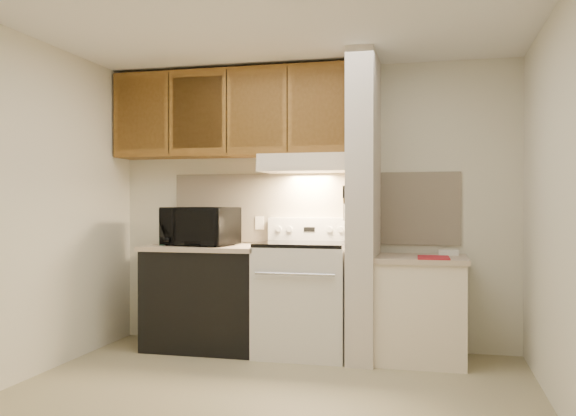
% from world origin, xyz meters
% --- Properties ---
extents(floor, '(3.60, 3.60, 0.00)m').
position_xyz_m(floor, '(0.00, 0.00, 0.00)').
color(floor, tan).
rests_on(floor, ground).
extents(ceiling, '(3.60, 3.60, 0.00)m').
position_xyz_m(ceiling, '(0.00, 0.00, 2.50)').
color(ceiling, white).
rests_on(ceiling, wall_back).
extents(wall_back, '(3.60, 2.50, 0.02)m').
position_xyz_m(wall_back, '(0.00, 1.50, 1.25)').
color(wall_back, beige).
rests_on(wall_back, floor).
extents(wall_left, '(0.02, 3.00, 2.50)m').
position_xyz_m(wall_left, '(-1.80, 0.00, 1.25)').
color(wall_left, beige).
rests_on(wall_left, floor).
extents(wall_right, '(0.02, 3.00, 2.50)m').
position_xyz_m(wall_right, '(1.80, 0.00, 1.25)').
color(wall_right, beige).
rests_on(wall_right, floor).
extents(backsplash, '(2.60, 0.02, 0.63)m').
position_xyz_m(backsplash, '(0.00, 1.49, 1.24)').
color(backsplash, '#F9E5C6').
rests_on(backsplash, wall_back).
extents(range_body, '(0.76, 0.65, 0.92)m').
position_xyz_m(range_body, '(0.00, 1.16, 0.46)').
color(range_body, silver).
rests_on(range_body, floor).
extents(oven_window, '(0.50, 0.01, 0.30)m').
position_xyz_m(oven_window, '(0.00, 0.84, 0.50)').
color(oven_window, black).
rests_on(oven_window, range_body).
extents(oven_handle, '(0.65, 0.02, 0.02)m').
position_xyz_m(oven_handle, '(0.00, 0.80, 0.72)').
color(oven_handle, silver).
rests_on(oven_handle, range_body).
extents(cooktop, '(0.74, 0.64, 0.03)m').
position_xyz_m(cooktop, '(0.00, 1.16, 0.94)').
color(cooktop, black).
rests_on(cooktop, range_body).
extents(range_backguard, '(0.76, 0.08, 0.20)m').
position_xyz_m(range_backguard, '(0.00, 1.44, 1.05)').
color(range_backguard, silver).
rests_on(range_backguard, range_body).
extents(range_display, '(0.10, 0.01, 0.04)m').
position_xyz_m(range_display, '(0.00, 1.40, 1.05)').
color(range_display, black).
rests_on(range_display, range_backguard).
extents(range_knob_left_outer, '(0.05, 0.02, 0.05)m').
position_xyz_m(range_knob_left_outer, '(-0.28, 1.40, 1.05)').
color(range_knob_left_outer, silver).
rests_on(range_knob_left_outer, range_backguard).
extents(range_knob_left_inner, '(0.05, 0.02, 0.05)m').
position_xyz_m(range_knob_left_inner, '(-0.18, 1.40, 1.05)').
color(range_knob_left_inner, silver).
rests_on(range_knob_left_inner, range_backguard).
extents(range_knob_right_inner, '(0.05, 0.02, 0.05)m').
position_xyz_m(range_knob_right_inner, '(0.18, 1.40, 1.05)').
color(range_knob_right_inner, silver).
rests_on(range_knob_right_inner, range_backguard).
extents(range_knob_right_outer, '(0.05, 0.02, 0.05)m').
position_xyz_m(range_knob_right_outer, '(0.28, 1.40, 1.05)').
color(range_knob_right_outer, silver).
rests_on(range_knob_right_outer, range_backguard).
extents(dishwasher_front, '(1.00, 0.63, 0.87)m').
position_xyz_m(dishwasher_front, '(-0.88, 1.17, 0.43)').
color(dishwasher_front, black).
rests_on(dishwasher_front, floor).
extents(left_countertop, '(1.04, 0.67, 0.04)m').
position_xyz_m(left_countertop, '(-0.88, 1.17, 0.89)').
color(left_countertop, '#C1AC94').
rests_on(left_countertop, dishwasher_front).
extents(spoon_rest, '(0.23, 0.13, 0.02)m').
position_xyz_m(spoon_rest, '(-0.99, 1.36, 0.92)').
color(spoon_rest, black).
rests_on(spoon_rest, left_countertop).
extents(teal_jar, '(0.13, 0.13, 0.11)m').
position_xyz_m(teal_jar, '(-1.23, 1.06, 0.97)').
color(teal_jar, '#255C51').
rests_on(teal_jar, left_countertop).
extents(outlet, '(0.08, 0.01, 0.12)m').
position_xyz_m(outlet, '(-0.48, 1.48, 1.10)').
color(outlet, '#F0E1C8').
rests_on(outlet, backsplash).
extents(microwave, '(0.67, 0.51, 0.33)m').
position_xyz_m(microwave, '(-0.93, 1.15, 1.08)').
color(microwave, black).
rests_on(microwave, left_countertop).
extents(partition_pillar, '(0.22, 0.70, 2.50)m').
position_xyz_m(partition_pillar, '(0.51, 1.15, 1.25)').
color(partition_pillar, beige).
rests_on(partition_pillar, floor).
extents(pillar_trim, '(0.01, 0.70, 0.04)m').
position_xyz_m(pillar_trim, '(0.39, 1.15, 1.30)').
color(pillar_trim, brown).
rests_on(pillar_trim, partition_pillar).
extents(knife_strip, '(0.02, 0.42, 0.04)m').
position_xyz_m(knife_strip, '(0.39, 1.10, 1.32)').
color(knife_strip, black).
rests_on(knife_strip, partition_pillar).
extents(knife_blade_a, '(0.01, 0.03, 0.16)m').
position_xyz_m(knife_blade_a, '(0.38, 0.93, 1.22)').
color(knife_blade_a, silver).
rests_on(knife_blade_a, knife_strip).
extents(knife_handle_a, '(0.02, 0.02, 0.10)m').
position_xyz_m(knife_handle_a, '(0.38, 0.93, 1.37)').
color(knife_handle_a, black).
rests_on(knife_handle_a, knife_strip).
extents(knife_blade_b, '(0.01, 0.04, 0.18)m').
position_xyz_m(knife_blade_b, '(0.38, 1.03, 1.21)').
color(knife_blade_b, silver).
rests_on(knife_blade_b, knife_strip).
extents(knife_handle_b, '(0.02, 0.02, 0.10)m').
position_xyz_m(knife_handle_b, '(0.38, 1.01, 1.37)').
color(knife_handle_b, black).
rests_on(knife_handle_b, knife_strip).
extents(knife_blade_c, '(0.01, 0.04, 0.20)m').
position_xyz_m(knife_blade_c, '(0.38, 1.11, 1.20)').
color(knife_blade_c, silver).
rests_on(knife_blade_c, knife_strip).
extents(knife_handle_c, '(0.02, 0.02, 0.10)m').
position_xyz_m(knife_handle_c, '(0.38, 1.11, 1.37)').
color(knife_handle_c, black).
rests_on(knife_handle_c, knife_strip).
extents(knife_blade_d, '(0.01, 0.04, 0.16)m').
position_xyz_m(knife_blade_d, '(0.38, 1.17, 1.22)').
color(knife_blade_d, silver).
rests_on(knife_blade_d, knife_strip).
extents(knife_handle_d, '(0.02, 0.02, 0.10)m').
position_xyz_m(knife_handle_d, '(0.38, 1.19, 1.37)').
color(knife_handle_d, black).
rests_on(knife_handle_d, knife_strip).
extents(knife_blade_e, '(0.01, 0.04, 0.18)m').
position_xyz_m(knife_blade_e, '(0.38, 1.27, 1.21)').
color(knife_blade_e, silver).
rests_on(knife_blade_e, knife_strip).
extents(knife_handle_e, '(0.02, 0.02, 0.10)m').
position_xyz_m(knife_handle_e, '(0.38, 1.26, 1.37)').
color(knife_handle_e, black).
rests_on(knife_handle_e, knife_strip).
extents(oven_mitt, '(0.03, 0.09, 0.21)m').
position_xyz_m(oven_mitt, '(0.38, 1.32, 1.20)').
color(oven_mitt, gray).
rests_on(oven_mitt, partition_pillar).
extents(right_cab_base, '(0.70, 0.60, 0.81)m').
position_xyz_m(right_cab_base, '(0.97, 1.15, 0.40)').
color(right_cab_base, '#F0E1C8').
rests_on(right_cab_base, floor).
extents(right_countertop, '(0.74, 0.64, 0.04)m').
position_xyz_m(right_countertop, '(0.97, 1.15, 0.83)').
color(right_countertop, '#C1AC94').
rests_on(right_countertop, right_cab_base).
extents(red_folder, '(0.25, 0.34, 0.01)m').
position_xyz_m(red_folder, '(1.07, 1.00, 0.86)').
color(red_folder, '#A51B26').
rests_on(red_folder, right_countertop).
extents(white_box, '(0.16, 0.11, 0.04)m').
position_xyz_m(white_box, '(1.19, 1.33, 0.87)').
color(white_box, white).
rests_on(white_box, right_countertop).
extents(range_hood, '(0.78, 0.44, 0.15)m').
position_xyz_m(range_hood, '(0.00, 1.28, 1.62)').
color(range_hood, '#F0E1C8').
rests_on(range_hood, upper_cabinets).
extents(hood_lip, '(0.78, 0.04, 0.06)m').
position_xyz_m(hood_lip, '(0.00, 1.07, 1.58)').
color(hood_lip, '#F0E1C8').
rests_on(hood_lip, range_hood).
extents(upper_cabinets, '(2.18, 0.33, 0.77)m').
position_xyz_m(upper_cabinets, '(-0.69, 1.32, 2.08)').
color(upper_cabinets, brown).
rests_on(upper_cabinets, wall_back).
extents(cab_door_a, '(0.46, 0.01, 0.63)m').
position_xyz_m(cab_door_a, '(-1.51, 1.17, 2.08)').
color(cab_door_a, brown).
rests_on(cab_door_a, upper_cabinets).
extents(cab_gap_a, '(0.01, 0.01, 0.73)m').
position_xyz_m(cab_gap_a, '(-1.23, 1.16, 2.08)').
color(cab_gap_a, black).
rests_on(cab_gap_a, upper_cabinets).
extents(cab_door_b, '(0.46, 0.01, 0.63)m').
position_xyz_m(cab_door_b, '(-0.96, 1.17, 2.08)').
color(cab_door_b, brown).
rests_on(cab_door_b, upper_cabinets).
extents(cab_gap_b, '(0.01, 0.01, 0.73)m').
position_xyz_m(cab_gap_b, '(-0.69, 1.16, 2.08)').
color(cab_gap_b, black).
rests_on(cab_gap_b, upper_cabinets).
extents(cab_door_c, '(0.46, 0.01, 0.63)m').
position_xyz_m(cab_door_c, '(-0.42, 1.17, 2.08)').
color(cab_door_c, brown).
rests_on(cab_door_c, upper_cabinets).
extents(cab_gap_c, '(0.01, 0.01, 0.73)m').
position_xyz_m(cab_gap_c, '(-0.14, 1.16, 2.08)').
color(cab_gap_c, black).
rests_on(cab_gap_c, upper_cabinets).
extents(cab_door_d, '(0.46, 0.01, 0.63)m').
position_xyz_m(cab_door_d, '(0.13, 1.17, 2.08)').
color(cab_door_d, brown).
rests_on(cab_door_d, upper_cabinets).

